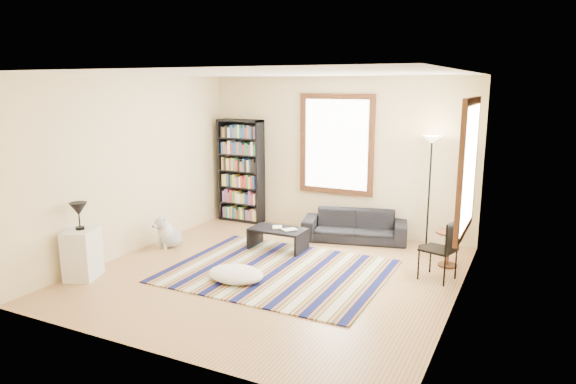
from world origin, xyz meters
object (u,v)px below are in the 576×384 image
at_px(sofa, 355,226).
at_px(side_table, 448,249).
at_px(dog, 170,231).
at_px(coffee_table, 278,239).
at_px(floor_lamp, 429,193).
at_px(white_cabinet, 82,254).
at_px(folding_chair, 438,250).
at_px(bookshelf, 241,171).
at_px(floor_cushion, 236,274).

distance_m(sofa, side_table, 1.79).
bearing_deg(dog, sofa, 48.26).
bearing_deg(side_table, coffee_table, -170.78).
distance_m(sofa, floor_lamp, 1.39).
bearing_deg(sofa, white_cabinet, -144.12).
bearing_deg(folding_chair, side_table, 100.57).
bearing_deg(coffee_table, bookshelf, 138.33).
bearing_deg(floor_cushion, folding_chair, 27.73).
height_order(bookshelf, dog, bookshelf).
relative_size(coffee_table, side_table, 1.67).
height_order(sofa, dog, dog).
bearing_deg(floor_cushion, dog, 155.30).
relative_size(sofa, floor_lamp, 0.95).
bearing_deg(sofa, folding_chair, -51.31).
bearing_deg(floor_cushion, side_table, 37.02).
distance_m(bookshelf, side_table, 4.28).
bearing_deg(side_table, bookshelf, 167.62).
height_order(coffee_table, floor_cushion, coffee_table).
xyz_separation_m(bookshelf, coffee_table, (1.49, -1.33, -0.82)).
distance_m(floor_lamp, side_table, 1.09).
bearing_deg(white_cabinet, side_table, 9.47).
bearing_deg(white_cabinet, bookshelf, 62.27).
bearing_deg(sofa, side_table, -34.80).
distance_m(coffee_table, floor_cushion, 1.48).
bearing_deg(white_cabinet, floor_lamp, 18.86).
bearing_deg(sofa, bookshelf, 159.62).
bearing_deg(bookshelf, white_cabinet, -95.98).
relative_size(sofa, side_table, 3.28).
relative_size(coffee_table, floor_lamp, 0.48).
bearing_deg(side_table, dog, -165.95).
relative_size(bookshelf, folding_chair, 2.33).
bearing_deg(folding_chair, white_cabinet, -139.13).
bearing_deg(bookshelf, floor_cushion, -60.22).
relative_size(bookshelf, white_cabinet, 2.86).
xyz_separation_m(sofa, floor_lamp, (1.21, 0.10, 0.67)).
relative_size(coffee_table, floor_cushion, 1.12).
bearing_deg(floor_cushion, floor_lamp, 52.04).
distance_m(coffee_table, white_cabinet, 2.97).
distance_m(folding_chair, white_cabinet, 4.93).
relative_size(side_table, dog, 1.02).
relative_size(coffee_table, dog, 1.70).
bearing_deg(bookshelf, folding_chair, -20.29).
distance_m(coffee_table, dog, 1.80).
distance_m(floor_lamp, white_cabinet, 5.35).
distance_m(floor_lamp, dog, 4.30).
xyz_separation_m(floor_lamp, side_table, (0.46, -0.73, -0.66)).
xyz_separation_m(sofa, white_cabinet, (-2.83, -3.36, 0.09)).
height_order(floor_lamp, folding_chair, floor_lamp).
xyz_separation_m(floor_cushion, side_table, (2.52, 1.90, 0.17)).
distance_m(floor_cushion, white_cabinet, 2.16).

